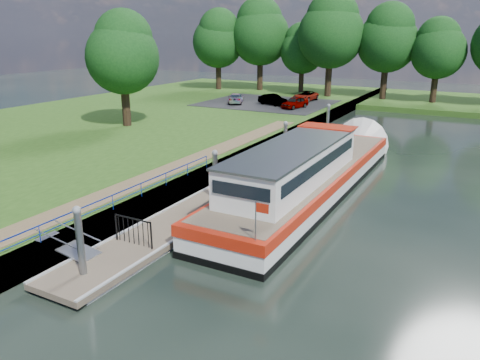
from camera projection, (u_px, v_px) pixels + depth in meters
The scene contains 17 objects.
ground at pixel (95, 277), 17.10m from camera, with size 160.00×160.00×0.00m, color black.
riverbank at pixel (67, 138), 37.73m from camera, with size 32.00×90.00×0.78m, color #244814.
bank_edge at pixel (234, 162), 30.72m from camera, with size 1.10×90.00×0.78m, color #473D2D.
footpath at pixel (142, 181), 25.56m from camera, with size 1.60×40.00×0.05m, color brown.
carpark at pixel (267, 103), 53.71m from camera, with size 14.00×12.00×0.06m, color black.
blue_fence at pixel (96, 205), 20.47m from camera, with size 0.04×18.04×0.72m.
pontoon at pixel (255, 179), 27.94m from camera, with size 2.50×30.00×0.56m.
mooring_piles at pixel (255, 161), 27.61m from camera, with size 0.30×27.30×3.55m.
gangway at pixel (68, 246), 18.17m from camera, with size 2.58×1.00×0.92m.
gate_panel at pixel (133, 227), 18.60m from camera, with size 1.85×0.05×1.15m.
barge at pixel (312, 173), 26.04m from camera, with size 4.36×21.15×4.78m.
horizon_trees at pixel (376, 38), 56.25m from camera, with size 54.38×10.03×12.87m.
bank_tree_a at pixel (123, 51), 39.08m from camera, with size 6.12×6.12×9.72m.
car_a at pixel (295, 102), 49.61m from camera, with size 1.44×3.57×1.22m, color #999999.
car_b at pixel (273, 100), 51.76m from camera, with size 1.26×3.61×1.19m, color #999999.
car_c at pixel (236, 98), 53.15m from camera, with size 1.57×3.85×1.12m, color #999999.
car_d at pixel (305, 96), 54.80m from camera, with size 1.90×4.13×1.15m, color #999999.
Camera 1 is at (11.92, -10.87, 8.55)m, focal length 35.00 mm.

